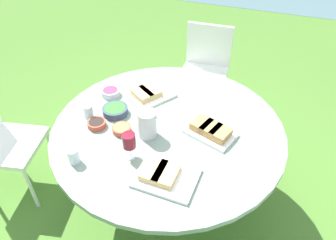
# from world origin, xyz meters

# --- Properties ---
(ground_plane) EXTENTS (40.00, 40.00, 0.00)m
(ground_plane) POSITION_xyz_m (0.00, 0.00, 0.00)
(ground_plane) COLOR #4C7A2D
(dining_table) EXTENTS (1.50, 1.50, 0.77)m
(dining_table) POSITION_xyz_m (0.00, 0.00, 0.68)
(dining_table) COLOR #4C4C51
(dining_table) RESTS_ON ground_plane
(chair_near_right) EXTENTS (0.46, 0.44, 0.89)m
(chair_near_right) POSITION_xyz_m (-0.05, 1.26, 0.52)
(chair_near_right) COLOR white
(chair_near_right) RESTS_ON ground_plane
(water_pitcher) EXTENTS (0.12, 0.12, 0.18)m
(water_pitcher) POSITION_xyz_m (-0.09, -0.11, 0.86)
(water_pitcher) COLOR silver
(water_pitcher) RESTS_ON dining_table
(wine_glass) EXTENTS (0.08, 0.08, 0.17)m
(wine_glass) POSITION_xyz_m (-0.12, -0.32, 0.89)
(wine_glass) COLOR silver
(wine_glass) RESTS_ON dining_table
(platter_bread_main) EXTENTS (0.35, 0.28, 0.07)m
(platter_bread_main) POSITION_xyz_m (0.27, 0.02, 0.80)
(platter_bread_main) COLOR white
(platter_bread_main) RESTS_ON dining_table
(platter_charcuterie) EXTENTS (0.37, 0.39, 0.06)m
(platter_charcuterie) POSITION_xyz_m (-0.24, 0.27, 0.80)
(platter_charcuterie) COLOR white
(platter_charcuterie) RESTS_ON dining_table
(platter_sandwich_side) EXTENTS (0.34, 0.27, 0.06)m
(platter_sandwich_side) POSITION_xyz_m (0.12, -0.41, 0.79)
(platter_sandwich_side) COLOR white
(platter_sandwich_side) RESTS_ON dining_table
(bowl_fries) EXTENTS (0.12, 0.12, 0.04)m
(bowl_fries) POSITION_xyz_m (-0.26, -0.14, 0.79)
(bowl_fries) COLOR #B74733
(bowl_fries) RESTS_ON dining_table
(bowl_salad) EXTENTS (0.17, 0.17, 0.05)m
(bowl_salad) POSITION_xyz_m (-0.38, 0.02, 0.80)
(bowl_salad) COLOR #334256
(bowl_salad) RESTS_ON dining_table
(bowl_olives) EXTENTS (0.12, 0.12, 0.04)m
(bowl_olives) POSITION_xyz_m (-0.44, -0.14, 0.79)
(bowl_olives) COLOR #B74733
(bowl_olives) RESTS_ON dining_table
(bowl_dip_red) EXTENTS (0.13, 0.13, 0.05)m
(bowl_dip_red) POSITION_xyz_m (-0.51, 0.20, 0.80)
(bowl_dip_red) COLOR silver
(bowl_dip_red) RESTS_ON dining_table
(cup_water_near) EXTENTS (0.06, 0.06, 0.10)m
(cup_water_near) POSITION_xyz_m (-0.53, -0.08, 0.82)
(cup_water_near) COLOR silver
(cup_water_near) RESTS_ON dining_table
(cup_water_far) EXTENTS (0.07, 0.07, 0.09)m
(cup_water_far) POSITION_xyz_m (-0.41, -0.46, 0.82)
(cup_water_far) COLOR silver
(cup_water_far) RESTS_ON dining_table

